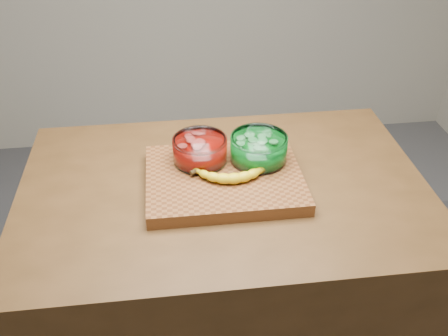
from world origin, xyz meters
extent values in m
cube|color=#4D3117|center=(0.00, 0.00, 0.45)|extent=(1.20, 0.80, 0.90)
cube|color=brown|center=(0.00, 0.00, 0.92)|extent=(0.45, 0.35, 0.04)
cylinder|color=white|center=(-0.06, 0.08, 0.98)|extent=(0.16, 0.16, 0.08)
cylinder|color=#B61007|center=(-0.06, 0.08, 0.97)|extent=(0.14, 0.14, 0.04)
cylinder|color=#E75348|center=(-0.06, 0.08, 1.00)|extent=(0.13, 0.13, 0.02)
cylinder|color=white|center=(0.11, 0.06, 0.98)|extent=(0.17, 0.17, 0.08)
cylinder|color=#0B8821|center=(0.11, 0.06, 0.97)|extent=(0.15, 0.15, 0.05)
cylinder|color=#63D36B|center=(0.11, 0.06, 1.00)|extent=(0.14, 0.14, 0.02)
camera|label=1|loc=(-0.14, -1.16, 1.79)|focal=40.00mm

